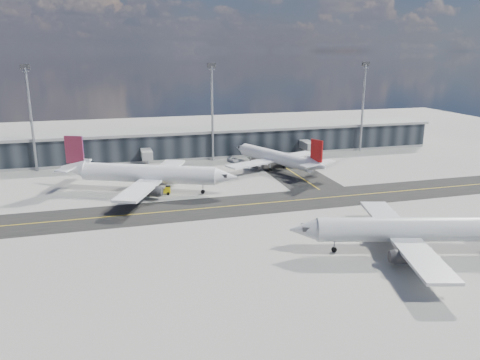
{
  "coord_description": "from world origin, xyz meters",
  "views": [
    {
      "loc": [
        -29.03,
        -88.48,
        32.16
      ],
      "look_at": [
        -2.92,
        6.29,
        5.0
      ],
      "focal_mm": 35.0,
      "sensor_mm": 36.0,
      "label": 1
    }
  ],
  "objects_px": {
    "airliner_redtail": "(277,157)",
    "airliner_near": "(412,230)",
    "baggage_tug": "(165,190)",
    "service_van": "(234,160)",
    "airliner_af": "(146,174)"
  },
  "relations": [
    {
      "from": "airliner_af",
      "to": "service_van",
      "type": "height_order",
      "value": "airliner_af"
    },
    {
      "from": "airliner_af",
      "to": "airliner_redtail",
      "type": "distance_m",
      "value": 38.35
    },
    {
      "from": "service_van",
      "to": "airliner_af",
      "type": "bearing_deg",
      "value": -150.42
    },
    {
      "from": "airliner_near",
      "to": "baggage_tug",
      "type": "xyz_separation_m",
      "value": [
        -35.32,
        43.26,
        -2.95
      ]
    },
    {
      "from": "airliner_redtail",
      "to": "airliner_near",
      "type": "bearing_deg",
      "value": -110.54
    },
    {
      "from": "airliner_redtail",
      "to": "service_van",
      "type": "height_order",
      "value": "airliner_redtail"
    },
    {
      "from": "airliner_af",
      "to": "airliner_near",
      "type": "relative_size",
      "value": 1.04
    },
    {
      "from": "airliner_near",
      "to": "airliner_af",
      "type": "bearing_deg",
      "value": 54.84
    },
    {
      "from": "service_van",
      "to": "baggage_tug",
      "type": "bearing_deg",
      "value": -141.92
    },
    {
      "from": "airliner_near",
      "to": "baggage_tug",
      "type": "distance_m",
      "value": 55.93
    },
    {
      "from": "airliner_near",
      "to": "baggage_tug",
      "type": "relative_size",
      "value": 11.85
    },
    {
      "from": "baggage_tug",
      "to": "airliner_af",
      "type": "bearing_deg",
      "value": -122.59
    },
    {
      "from": "airliner_af",
      "to": "service_van",
      "type": "distance_m",
      "value": 36.6
    },
    {
      "from": "airliner_redtail",
      "to": "baggage_tug",
      "type": "relative_size",
      "value": 10.36
    },
    {
      "from": "airliner_redtail",
      "to": "airliner_near",
      "type": "distance_m",
      "value": 58.47
    }
  ]
}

